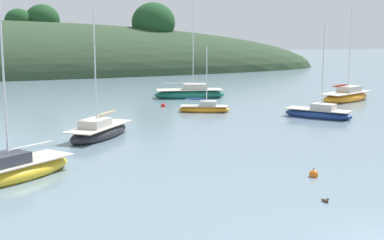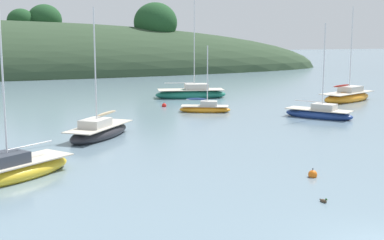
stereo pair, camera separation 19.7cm
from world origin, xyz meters
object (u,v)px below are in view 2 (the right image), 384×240
Objects in this scene: sailboat_orange_cutter at (99,132)px; mooring_buoy_outer at (164,105)px; sailboat_blue_center at (191,94)px; sailboat_teal_outer at (347,97)px; duck_straggler at (324,201)px; sailboat_red_portside at (319,113)px; mooring_buoy_inner at (313,175)px; sailboat_cream_ketch at (13,170)px; sailboat_black_sloop at (205,108)px.

sailboat_orange_cutter is 15.64m from mooring_buoy_outer.
sailboat_blue_center is 16.38m from sailboat_teal_outer.
duck_straggler is (-1.84, -30.17, -0.07)m from mooring_buoy_outer.
sailboat_teal_outer is at bearing 44.55° from sailboat_red_portside.
sailboat_red_portside is 19.06m from mooring_buoy_inner.
sailboat_blue_center is 36.77m from duck_straggler.
mooring_buoy_inner reaches higher than duck_straggler.
sailboat_blue_center is at bearing 56.47° from sailboat_cream_ketch.
sailboat_teal_outer is (16.60, 2.50, 0.14)m from sailboat_black_sloop.
duck_straggler is (-20.96, -28.23, -0.40)m from sailboat_teal_outer.
mooring_buoy_outer is at bearing 89.63° from mooring_buoy_inner.
sailboat_black_sloop is 9.93m from sailboat_red_portside.
sailboat_teal_outer is 23.28× the size of duck_straggler.
sailboat_red_portside is 0.90× the size of sailboat_orange_cutter.
sailboat_teal_outer reaches higher than sailboat_black_sloop.
mooring_buoy_outer is (-19.12, 1.94, -0.33)m from sailboat_teal_outer.
sailboat_black_sloop is 0.68× the size of sailboat_orange_cutter.
sailboat_red_portside is at bearing 56.83° from mooring_buoy_inner.
sailboat_cream_ketch is 17.50× the size of mooring_buoy_inner.
sailboat_blue_center reaches higher than mooring_buoy_inner.
sailboat_blue_center is at bearing 77.71° from sailboat_black_sloop.
sailboat_cream_ketch is 17.50× the size of mooring_buoy_outer.
sailboat_orange_cutter is at bearing 121.34° from mooring_buoy_inner.
mooring_buoy_outer is (-2.52, 4.44, -0.19)m from sailboat_black_sloop.
sailboat_blue_center reaches higher than sailboat_black_sloop.
sailboat_red_portside is (5.47, -16.66, -0.10)m from sailboat_blue_center.
duck_straggler is at bearing -69.08° from sailboat_orange_cutter.
sailboat_black_sloop is 5.11m from mooring_buoy_outer.
mooring_buoy_inner is at bearing -58.66° from sailboat_orange_cutter.
sailboat_blue_center is (2.27, 10.44, 0.14)m from sailboat_black_sloop.
sailboat_black_sloop is at bearing 47.25° from sailboat_cream_ketch.
sailboat_blue_center reaches higher than mooring_buoy_outer.
duck_straggler is at bearing -121.81° from sailboat_red_portside.
sailboat_black_sloop is 22.34m from mooring_buoy_inner.
sailboat_black_sloop is at bearing 83.09° from mooring_buoy_inner.
sailboat_black_sloop is 16.79m from sailboat_teal_outer.
sailboat_blue_center is 1.26× the size of sailboat_orange_cutter.
sailboat_red_portside is 22.95m from duck_straggler.
sailboat_blue_center is at bearing 51.38° from mooring_buoy_outer.
sailboat_teal_outer is at bearing 22.40° from sailboat_orange_cutter.
sailboat_black_sloop is 11.12× the size of mooring_buoy_outer.
sailboat_black_sloop is at bearing 141.20° from sailboat_red_portside.
mooring_buoy_inner is 3.93m from duck_straggler.
sailboat_blue_center reaches higher than sailboat_teal_outer.
sailboat_black_sloop is at bearing -171.43° from sailboat_teal_outer.
sailboat_teal_outer is at bearing -5.79° from mooring_buoy_outer.
mooring_buoy_outer is 1.28× the size of duck_straggler.
mooring_buoy_inner is at bearing -123.17° from sailboat_red_portside.
mooring_buoy_inner is at bearing -17.94° from sailboat_cream_ketch.
sailboat_teal_outer is 19.22m from mooring_buoy_outer.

